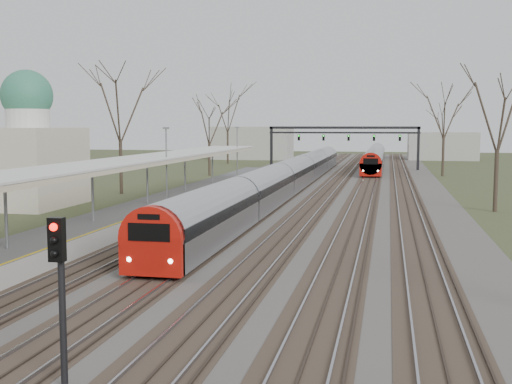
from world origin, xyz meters
TOP-DOWN VIEW (x-y plane):
  - track_bed at (0.26, 55.00)m, footprint 24.00×160.00m
  - platform at (-9.05, 37.50)m, footprint 3.50×69.00m
  - canopy at (-9.05, 32.99)m, footprint 4.10×50.00m
  - dome_building at (-21.71, 38.00)m, footprint 10.00×8.00m
  - signal_gantry at (0.29, 84.99)m, footprint 21.00×0.59m
  - tree_west_far at (-17.00, 48.00)m, footprint 5.50×5.50m
  - tree_east_far at (14.00, 42.00)m, footprint 5.00×5.00m
  - train_near at (-2.50, 54.74)m, footprint 2.62×75.21m
  - train_far at (4.50, 92.08)m, footprint 2.62×45.21m
  - signal_post at (-0.75, 7.29)m, footprint 0.35×0.45m

SIDE VIEW (x-z plane):
  - track_bed at x=0.26m, z-range -0.05..0.17m
  - platform at x=-9.05m, z-range 0.00..1.00m
  - train_near at x=-2.50m, z-range -0.05..3.00m
  - train_far at x=4.50m, z-range -0.05..3.00m
  - signal_post at x=-0.75m, z-range 0.67..4.77m
  - dome_building at x=-21.71m, z-range -1.43..8.87m
  - canopy at x=-9.05m, z-range 2.37..5.48m
  - signal_gantry at x=0.29m, z-range 1.87..7.95m
  - tree_east_far at x=14.00m, z-range 2.14..12.44m
  - tree_west_far at x=-17.00m, z-range 2.35..13.68m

